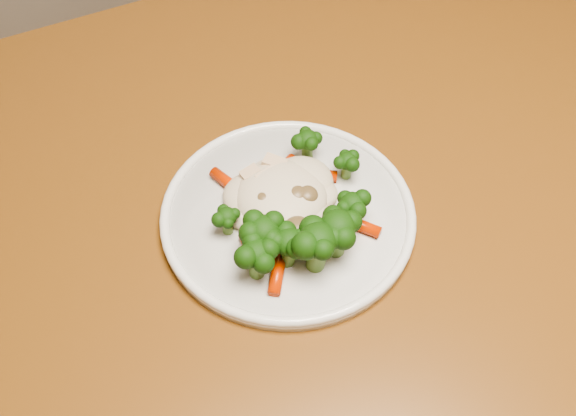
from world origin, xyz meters
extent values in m
cube|color=brown|center=(-0.05, 0.33, 0.73)|extent=(1.31, 0.90, 0.04)
cube|color=brown|center=(0.55, 0.68, 0.35)|extent=(0.06, 0.06, 0.71)
cylinder|color=white|center=(-0.15, 0.36, 0.76)|extent=(0.25, 0.25, 0.01)
ellipsoid|color=beige|center=(-0.15, 0.37, 0.78)|extent=(0.11, 0.10, 0.04)
ellipsoid|color=black|center=(-0.21, 0.31, 0.78)|extent=(0.05, 0.05, 0.04)
ellipsoid|color=black|center=(-0.18, 0.30, 0.78)|extent=(0.05, 0.05, 0.04)
ellipsoid|color=black|center=(-0.13, 0.29, 0.79)|extent=(0.06, 0.06, 0.05)
ellipsoid|color=black|center=(-0.10, 0.32, 0.78)|extent=(0.04, 0.04, 0.04)
ellipsoid|color=black|center=(-0.08, 0.37, 0.78)|extent=(0.03, 0.03, 0.03)
ellipsoid|color=black|center=(-0.10, 0.41, 0.78)|extent=(0.04, 0.04, 0.03)
ellipsoid|color=black|center=(-0.22, 0.36, 0.78)|extent=(0.03, 0.03, 0.03)
ellipsoid|color=black|center=(-0.20, 0.32, 0.78)|extent=(0.05, 0.05, 0.05)
ellipsoid|color=black|center=(-0.16, 0.29, 0.79)|extent=(0.06, 0.06, 0.05)
cylinder|color=red|center=(-0.19, 0.41, 0.77)|extent=(0.03, 0.05, 0.01)
cylinder|color=red|center=(-0.14, 0.40, 0.77)|extent=(0.04, 0.03, 0.01)
cylinder|color=red|center=(-0.11, 0.38, 0.77)|extent=(0.05, 0.04, 0.01)
cylinder|color=red|center=(-0.21, 0.33, 0.77)|extent=(0.02, 0.04, 0.01)
cylinder|color=red|center=(-0.20, 0.29, 0.77)|extent=(0.04, 0.04, 0.01)
cylinder|color=red|center=(-0.14, 0.30, 0.77)|extent=(0.05, 0.02, 0.01)
cylinder|color=red|center=(-0.10, 0.31, 0.77)|extent=(0.04, 0.05, 0.01)
ellipsoid|color=brown|center=(-0.14, 0.36, 0.78)|extent=(0.03, 0.03, 0.02)
ellipsoid|color=brown|center=(-0.14, 0.35, 0.78)|extent=(0.02, 0.02, 0.02)
ellipsoid|color=brown|center=(-0.17, 0.37, 0.78)|extent=(0.02, 0.02, 0.01)
ellipsoid|color=brown|center=(-0.16, 0.32, 0.78)|extent=(0.03, 0.03, 0.02)
cube|color=beige|center=(-0.17, 0.40, 0.78)|extent=(0.02, 0.01, 0.01)
cube|color=beige|center=(-0.14, 0.40, 0.78)|extent=(0.03, 0.03, 0.01)
cube|color=beige|center=(-0.18, 0.39, 0.78)|extent=(0.02, 0.02, 0.01)
cube|color=beige|center=(-0.16, 0.39, 0.78)|extent=(0.03, 0.02, 0.01)
camera|label=1|loc=(-0.36, -0.03, 1.33)|focal=45.00mm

